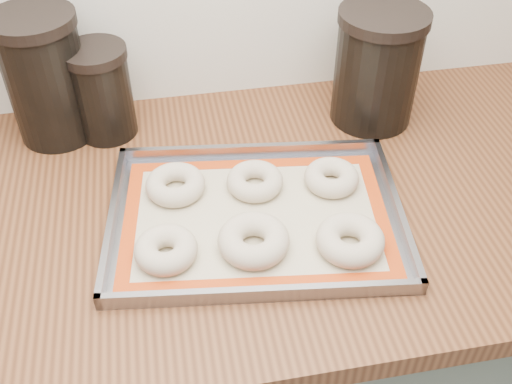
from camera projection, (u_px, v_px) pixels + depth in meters
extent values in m
cube|color=slate|center=(235.00, 357.00, 1.31)|extent=(3.00, 0.65, 0.86)
cube|color=brown|center=(229.00, 208.00, 1.00)|extent=(3.06, 0.68, 0.04)
cube|color=gray|center=(256.00, 219.00, 0.95)|extent=(0.50, 0.39, 0.00)
cube|color=gray|center=(251.00, 151.00, 1.06)|extent=(0.46, 0.07, 0.02)
cube|color=gray|center=(263.00, 294.00, 0.83)|extent=(0.46, 0.07, 0.02)
cube|color=gray|center=(113.00, 219.00, 0.94)|extent=(0.05, 0.33, 0.02)
cube|color=gray|center=(397.00, 208.00, 0.95)|extent=(0.05, 0.33, 0.02)
cube|color=#C6B793|center=(256.00, 218.00, 0.95)|extent=(0.45, 0.34, 0.00)
cube|color=#BC380C|center=(252.00, 164.00, 1.05)|extent=(0.42, 0.07, 0.00)
cube|color=#BC380C|center=(261.00, 283.00, 0.85)|extent=(0.42, 0.07, 0.00)
cube|color=#BC380C|center=(130.00, 222.00, 0.94)|extent=(0.05, 0.25, 0.00)
cube|color=#BC380C|center=(380.00, 212.00, 0.96)|extent=(0.05, 0.25, 0.00)
torus|color=#C5B298|center=(166.00, 250.00, 0.88)|extent=(0.12, 0.12, 0.04)
torus|color=#C5B298|center=(254.00, 240.00, 0.89)|extent=(0.14, 0.14, 0.04)
torus|color=#C5B298|center=(350.00, 240.00, 0.89)|extent=(0.11, 0.11, 0.04)
torus|color=#C5B298|center=(175.00, 184.00, 0.99)|extent=(0.12, 0.12, 0.03)
torus|color=#C5B298|center=(255.00, 181.00, 0.99)|extent=(0.10, 0.10, 0.03)
torus|color=#C5B298|center=(332.00, 178.00, 1.00)|extent=(0.10, 0.10, 0.03)
cylinder|color=black|center=(48.00, 82.00, 1.06)|extent=(0.14, 0.14, 0.22)
cylinder|color=black|center=(31.00, 20.00, 0.98)|extent=(0.15, 0.15, 0.02)
cylinder|color=black|center=(102.00, 96.00, 1.08)|extent=(0.11, 0.11, 0.16)
cylinder|color=black|center=(94.00, 53.00, 1.02)|extent=(0.11, 0.11, 0.02)
cylinder|color=black|center=(376.00, 72.00, 1.10)|extent=(0.15, 0.15, 0.20)
cylinder|color=black|center=(385.00, 17.00, 1.03)|extent=(0.16, 0.16, 0.02)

